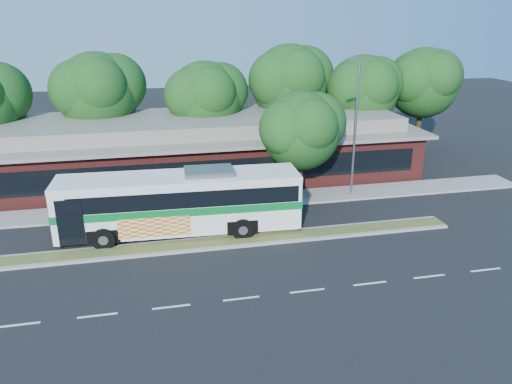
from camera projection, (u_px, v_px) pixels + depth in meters
ground at (224, 248)px, 26.21m from camera, size 120.00×120.00×0.00m
median_strip at (222, 242)px, 26.74m from camera, size 26.00×1.10×0.15m
sidewalk at (208, 204)px, 32.07m from camera, size 44.00×2.60×0.12m
plaza_building at (196, 147)px, 37.41m from camera, size 33.20×11.20×4.45m
lamp_post at (355, 124)px, 31.96m from camera, size 0.93×0.18×9.07m
tree_bg_b at (103, 90)px, 37.62m from camera, size 6.69×6.00×9.00m
tree_bg_c at (210, 96)px, 38.48m from camera, size 6.24×5.60×8.26m
tree_bg_d at (294, 81)px, 40.54m from camera, size 6.91×6.20×9.37m
tree_bg_e at (367, 89)px, 41.04m from camera, size 6.47×5.80×8.50m
tree_bg_f at (427, 81)px, 43.06m from camera, size 6.69×6.00×8.92m
transit_bus at (181, 199)px, 27.32m from camera, size 13.28×3.49×3.70m
sidewalk_tree at (306, 128)px, 31.68m from camera, size 5.58×5.01×7.11m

